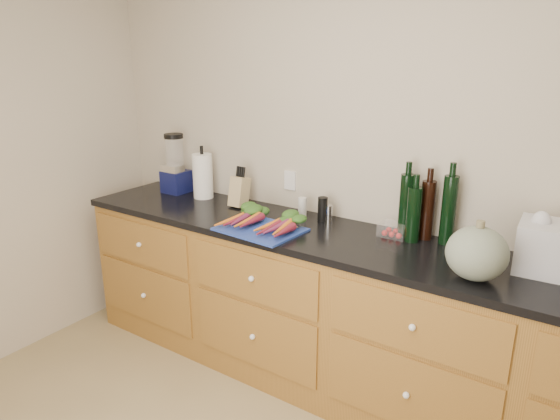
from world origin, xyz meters
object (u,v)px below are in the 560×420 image
Objects in this scene: cutting_board at (260,229)px; blender_appliance at (175,167)px; knife_block at (239,192)px; paper_towel at (203,176)px; squash at (477,253)px; tomato_box at (394,230)px; carrots at (266,221)px.

cutting_board is 1.04m from blender_appliance.
paper_towel is at bearing 176.53° from knife_block.
knife_block is (-1.54, 0.28, -0.02)m from squash.
squash is 1.56m from knife_block.
tomato_box is at bearing 0.43° from blender_appliance.
squash is at bearing -10.31° from knife_block.
cutting_board is 1.49× the size of paper_towel.
knife_block is at bearing 147.29° from carrots.
paper_towel is (-0.72, 0.32, 0.15)m from cutting_board.
paper_towel reaches higher than cutting_board.
paper_towel reaches higher than knife_block.
cutting_board is 2.34× the size of knife_block.
knife_block is (0.33, -0.02, -0.05)m from paper_towel.
carrots is at bearing -157.02° from tomato_box.
carrots is 0.77m from paper_towel.
paper_towel is (-1.86, 0.30, 0.03)m from squash.
squash is 1.76× the size of tomato_box.
knife_block is (-0.39, 0.30, 0.09)m from cutting_board.
blender_appliance reaches higher than paper_towel.
blender_appliance is 2.16× the size of knife_block.
cutting_board is 2.98× the size of tomato_box.
squash is (1.15, -0.03, 0.08)m from carrots.
knife_block is at bearing 142.11° from cutting_board.
carrots is 0.71m from tomato_box.
squash is at bearing -1.59° from carrots.
squash is at bearing 1.03° from cutting_board.
carrots is at bearing 178.41° from squash.
carrots is at bearing -32.71° from knife_block.
blender_appliance is at bearing -179.50° from paper_towel.
squash is 2.14m from blender_appliance.
tomato_box is at bearing 0.42° from paper_towel.
knife_block is at bearing 169.69° from squash.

